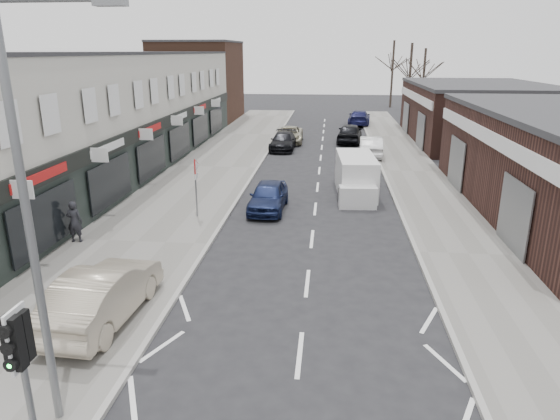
% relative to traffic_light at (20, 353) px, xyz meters
% --- Properties ---
extents(ground, '(160.00, 160.00, 0.00)m').
position_rel_traffic_light_xyz_m(ground, '(4.40, 2.02, -2.41)').
color(ground, black).
rests_on(ground, ground).
extents(pavement_left, '(5.50, 64.00, 0.12)m').
position_rel_traffic_light_xyz_m(pavement_left, '(-2.35, 24.02, -2.35)').
color(pavement_left, slate).
rests_on(pavement_left, ground).
extents(pavement_right, '(3.50, 64.00, 0.12)m').
position_rel_traffic_light_xyz_m(pavement_right, '(10.15, 24.02, -2.35)').
color(pavement_right, slate).
rests_on(pavement_right, ground).
extents(shop_terrace_left, '(8.00, 41.00, 7.10)m').
position_rel_traffic_light_xyz_m(shop_terrace_left, '(-9.10, 21.52, 1.14)').
color(shop_terrace_left, beige).
rests_on(shop_terrace_left, ground).
extents(brick_block_far, '(8.00, 10.00, 8.00)m').
position_rel_traffic_light_xyz_m(brick_block_far, '(-9.10, 47.02, 1.59)').
color(brick_block_far, '#45291D').
rests_on(brick_block_far, ground).
extents(right_unit_far, '(10.00, 16.00, 4.50)m').
position_rel_traffic_light_xyz_m(right_unit_far, '(16.90, 36.02, -0.16)').
color(right_unit_far, '#381F19').
rests_on(right_unit_far, ground).
extents(tree_far_a, '(3.60, 3.60, 8.00)m').
position_rel_traffic_light_xyz_m(tree_far_a, '(13.40, 50.02, -2.41)').
color(tree_far_a, '#382D26').
rests_on(tree_far_a, ground).
extents(tree_far_b, '(3.60, 3.60, 7.50)m').
position_rel_traffic_light_xyz_m(tree_far_b, '(15.90, 56.02, -2.41)').
color(tree_far_b, '#382D26').
rests_on(tree_far_b, ground).
extents(tree_far_c, '(3.60, 3.60, 8.50)m').
position_rel_traffic_light_xyz_m(tree_far_c, '(12.90, 62.02, -2.41)').
color(tree_far_c, '#382D26').
rests_on(tree_far_c, ground).
extents(traffic_light, '(0.28, 0.60, 3.10)m').
position_rel_traffic_light_xyz_m(traffic_light, '(0.00, 0.00, 0.00)').
color(traffic_light, slate).
rests_on(traffic_light, pavement_left).
extents(street_lamp, '(2.23, 0.22, 8.00)m').
position_rel_traffic_light_xyz_m(street_lamp, '(-0.13, 1.22, 2.20)').
color(street_lamp, slate).
rests_on(street_lamp, pavement_left).
extents(warning_sign, '(0.12, 0.80, 2.70)m').
position_rel_traffic_light_xyz_m(warning_sign, '(-0.76, 14.02, -0.21)').
color(warning_sign, slate).
rests_on(warning_sign, pavement_left).
extents(white_van, '(2.08, 5.27, 2.01)m').
position_rel_traffic_light_xyz_m(white_van, '(6.40, 18.77, -1.46)').
color(white_van, silver).
rests_on(white_van, ground).
extents(sedan_on_pavement, '(1.86, 4.70, 1.52)m').
position_rel_traffic_light_xyz_m(sedan_on_pavement, '(-1.02, 4.99, -1.53)').
color(sedan_on_pavement, '#AA9E88').
rests_on(sedan_on_pavement, pavement_left).
extents(pedestrian, '(0.62, 0.43, 1.63)m').
position_rel_traffic_light_xyz_m(pedestrian, '(-4.65, 10.51, -1.48)').
color(pedestrian, black).
rests_on(pedestrian, pavement_left).
extents(parked_car_left_a, '(1.72, 4.02, 1.35)m').
position_rel_traffic_light_xyz_m(parked_car_left_a, '(2.20, 15.63, -1.74)').
color(parked_car_left_a, '#151F44').
rests_on(parked_car_left_a, ground).
extents(parked_car_left_b, '(1.88, 4.46, 1.29)m').
position_rel_traffic_light_xyz_m(parked_car_left_b, '(1.48, 30.74, -1.77)').
color(parked_car_left_b, black).
rests_on(parked_car_left_b, ground).
extents(parked_car_left_c, '(2.29, 4.70, 1.29)m').
position_rel_traffic_light_xyz_m(parked_car_left_c, '(1.70, 33.84, -1.77)').
color(parked_car_left_c, '#A69F85').
rests_on(parked_car_left_c, ground).
extents(parked_car_right_a, '(1.74, 4.47, 1.45)m').
position_rel_traffic_light_xyz_m(parked_car_right_a, '(7.90, 28.70, -1.69)').
color(parked_car_right_a, silver).
rests_on(parked_car_right_a, ground).
extents(parked_car_right_b, '(2.33, 4.82, 1.59)m').
position_rel_traffic_light_xyz_m(parked_car_right_b, '(6.60, 34.37, -1.62)').
color(parked_car_right_b, black).
rests_on(parked_car_right_b, ground).
extents(parked_car_right_c, '(2.53, 5.29, 1.49)m').
position_rel_traffic_light_xyz_m(parked_car_right_c, '(7.90, 44.73, -1.67)').
color(parked_car_right_c, '#151744').
rests_on(parked_car_right_c, ground).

